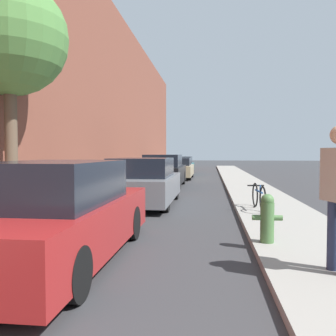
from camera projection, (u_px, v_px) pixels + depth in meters
ground_plane at (182, 190)px, 15.16m from camera, size 120.00×120.00×0.00m
sidewalk_left at (115, 188)px, 15.50m from camera, size 2.00×52.00×0.12m
sidewalk_right at (251, 189)px, 14.82m from camera, size 2.00×52.00×0.12m
building_facade_left at (84, 80)px, 15.46m from camera, size 0.70×52.00×9.46m
parked_car_red at (60, 215)px, 5.16m from camera, size 1.69×4.47×1.47m
parked_car_grey at (143, 183)px, 10.87m from camera, size 1.90×4.32×1.43m
parked_car_black at (164, 171)px, 16.67m from camera, size 1.78×4.47×1.50m
parked_car_champagne at (177, 168)px, 21.83m from camera, size 1.86×4.16×1.28m
parked_car_teal at (181, 166)px, 26.85m from camera, size 1.79×4.48×1.31m
street_tree_near at (9, 39)px, 8.36m from camera, size 2.73×2.73×5.55m
fire_hydrant at (267, 218)px, 5.81m from camera, size 0.48×0.22×0.80m
bicycle at (259, 197)px, 9.20m from camera, size 0.44×1.59×0.65m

